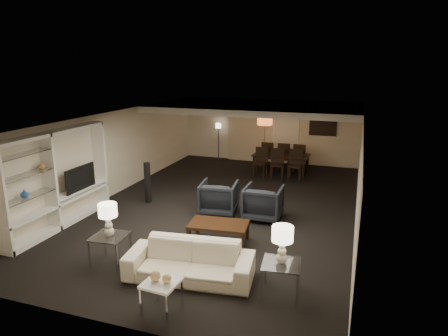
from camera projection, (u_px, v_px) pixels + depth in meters
floor at (224, 206)px, 11.16m from camera, size 11.00×11.00×0.00m
ceiling at (224, 117)px, 10.53m from camera, size 7.00×11.00×0.02m
wall_back at (269, 131)px, 15.88m from camera, size 7.00×0.02×2.50m
wall_front at (102, 249)px, 5.81m from camera, size 7.00×0.02×2.50m
wall_left at (114, 154)px, 11.94m from camera, size 0.02×11.00×2.50m
wall_right at (359, 174)px, 9.75m from camera, size 0.02×11.00×2.50m
ceiling_soffit at (257, 107)px, 13.75m from camera, size 7.00×4.00×0.20m
curtains at (246, 131)px, 16.10m from camera, size 1.50×0.12×2.40m
door at (286, 137)px, 15.68m from camera, size 0.90×0.05×2.10m
painting at (323, 126)px, 15.11m from camera, size 0.95×0.04×0.65m
media_unit at (58, 180)px, 9.52m from camera, size 0.38×3.40×2.35m
pendant_light at (265, 121)px, 13.78m from camera, size 0.52×0.52×0.24m
sofa at (190, 261)px, 7.35m from camera, size 2.44×1.19×0.68m
coffee_table at (219, 233)px, 8.84m from camera, size 1.36×0.88×0.46m
armchair_left at (219, 198)px, 10.53m from camera, size 1.05×1.07×0.87m
armchair_right at (263, 203)px, 10.15m from camera, size 0.94×0.96×0.87m
side_table_left at (111, 250)px, 7.89m from camera, size 0.70×0.70×0.60m
side_table_right at (281, 279)px, 6.83m from camera, size 0.71×0.71×0.60m
table_lamp_left at (108, 220)px, 7.73m from camera, size 0.36×0.36×0.66m
table_lamp_right at (282, 245)px, 6.66m from camera, size 0.39×0.39×0.66m
marble_table at (162, 297)px, 6.36m from camera, size 0.57×0.57×0.54m
gold_gourd_a at (155, 276)px, 6.30m from camera, size 0.17×0.17×0.17m
gold_gourd_b at (167, 279)px, 6.24m from camera, size 0.15×0.15×0.15m
television at (77, 178)px, 10.12m from camera, size 1.06×0.14×0.61m
vase_blue at (24, 194)px, 8.59m from camera, size 0.18×0.18×0.19m
vase_amber at (41, 165)px, 8.99m from camera, size 0.16×0.16×0.16m
floor_speaker at (148, 183)px, 11.32m from camera, size 0.16×0.16×1.17m
dining_table at (281, 164)px, 14.35m from camera, size 2.00×1.16×0.69m
chair_nl at (260, 163)px, 13.90m from camera, size 0.49×0.49×1.02m
chair_nm at (277, 164)px, 13.71m from camera, size 0.53×0.53×1.02m
chair_nr at (295, 165)px, 13.52m from camera, size 0.49×0.49×1.02m
chair_fl at (268, 155)px, 15.09m from camera, size 0.48×0.48×1.02m
chair_fm at (284, 156)px, 14.90m from camera, size 0.50×0.50×1.02m
chair_fr at (300, 157)px, 14.71m from camera, size 0.52×0.52×1.02m
floor_lamp at (218, 141)px, 16.36m from camera, size 0.25×0.25×1.51m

